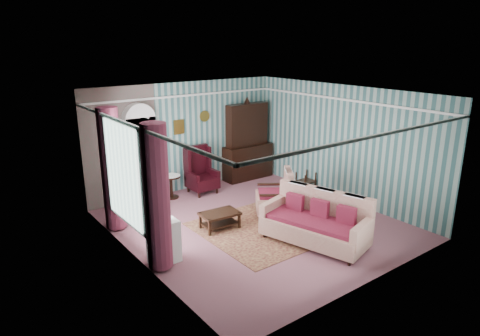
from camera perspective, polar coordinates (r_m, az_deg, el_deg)
floor at (r=9.61m, az=2.08°, el=-7.49°), size 6.00×6.00×0.00m
room_shell at (r=8.74m, az=-1.66°, el=3.94°), size 5.53×6.02×2.91m
bookcase at (r=10.87m, az=-12.97°, el=1.27°), size 0.80×0.28×2.24m
dresser_hutch at (r=12.38m, az=1.07°, el=3.87°), size 1.50×0.56×2.36m
wingback_left at (r=10.58m, az=-13.15°, el=-1.98°), size 0.76×0.80×1.25m
wingback_right at (r=11.35m, az=-5.09°, el=-0.31°), size 0.76×0.80×1.25m
seated_woman at (r=10.59m, az=-13.14°, el=-2.16°), size 0.44×0.40×1.18m
round_side_table at (r=11.17m, az=-9.15°, el=-2.49°), size 0.50×0.50×0.60m
nest_table at (r=11.69m, az=8.76°, el=-1.75°), size 0.45×0.38×0.54m
plant_stand at (r=8.03m, az=-10.13°, el=-9.72°), size 0.55×0.35×0.80m
rug at (r=9.58m, az=4.63°, el=-7.59°), size 3.20×2.60×0.01m
sofa at (r=8.70m, az=9.94°, el=-7.03°), size 1.62×2.34×0.95m
floral_armchair at (r=9.97m, az=4.53°, el=-3.26°), size 1.14×1.17×1.08m
coffee_table at (r=9.34m, az=-2.72°, el=-7.00°), size 0.87×0.60×0.37m
potted_plant_a at (r=7.67m, az=-10.66°, el=-6.06°), size 0.47×0.44×0.42m
potted_plant_b at (r=7.85m, az=-10.25°, el=-5.36°), size 0.30×0.27×0.45m
potted_plant_c at (r=7.78m, az=-11.24°, el=-5.85°), size 0.29×0.29×0.40m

